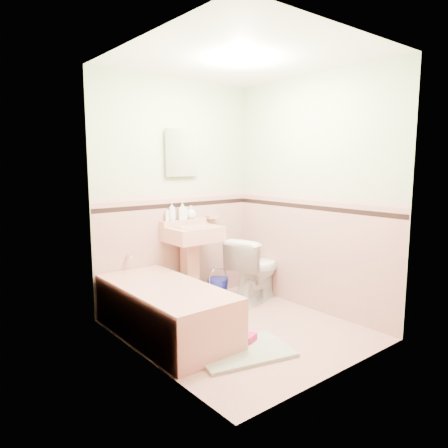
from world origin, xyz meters
TOP-DOWN VIEW (x-y plane):
  - floor at (0.00, 0.00)m, footprint 2.20×2.20m
  - ceiling at (0.00, 0.00)m, footprint 2.20×2.20m
  - wall_back at (0.00, 1.10)m, footprint 2.50×0.00m
  - wall_front at (0.00, -1.10)m, footprint 2.50×0.00m
  - wall_left at (-1.00, 0.00)m, footprint 0.00×2.50m
  - wall_right at (1.00, 0.00)m, footprint 0.00×2.50m
  - wainscot_back at (0.00, 1.09)m, footprint 2.00×0.00m
  - wainscot_front at (0.00, -1.09)m, footprint 2.00×0.00m
  - wainscot_left at (-0.99, 0.00)m, footprint 0.00×2.20m
  - wainscot_right at (0.99, 0.00)m, footprint 0.00×2.20m
  - accent_back at (0.00, 1.08)m, footprint 2.00×0.00m
  - accent_front at (0.00, -1.08)m, footprint 2.00×0.00m
  - accent_left at (-0.98, 0.00)m, footprint 0.00×2.20m
  - accent_right at (0.98, 0.00)m, footprint 0.00×2.20m
  - cap_back at (0.00, 1.08)m, footprint 2.00×0.00m
  - cap_front at (0.00, -1.08)m, footprint 2.00×0.00m
  - cap_left at (-0.98, 0.00)m, footprint 0.00×2.20m
  - cap_right at (0.98, 0.00)m, footprint 0.00×2.20m
  - bathtub at (-0.63, 0.33)m, footprint 0.70×1.50m
  - tub_faucet at (-0.63, 1.05)m, footprint 0.04×0.12m
  - sink at (0.05, 0.86)m, footprint 0.57×0.48m
  - sink_faucet at (0.05, 1.00)m, footprint 0.02×0.02m
  - medicine_cabinet at (0.05, 1.07)m, footprint 0.38×0.04m
  - soap_dish at (0.47, 1.06)m, footprint 0.13×0.07m
  - soap_bottle_left at (-0.10, 1.04)m, footprint 0.10×0.10m
  - soap_bottle_mid at (0.04, 1.04)m, footprint 0.12×0.12m
  - soap_bottle_right at (0.15, 1.04)m, footprint 0.12×0.12m
  - tube at (-0.16, 1.04)m, footprint 0.04×0.04m
  - toilet at (0.71, 0.56)m, footprint 0.82×0.60m
  - bucket at (0.40, 0.85)m, footprint 0.26×0.26m
  - bath_mat at (-0.32, -0.39)m, footprint 0.90×0.71m
  - shoe at (-0.16, -0.31)m, footprint 0.17×0.12m

SIDE VIEW (x-z plane):
  - floor at x=0.00m, z-range 0.00..0.00m
  - bath_mat at x=-0.32m, z-range 0.00..0.03m
  - shoe at x=-0.16m, z-range 0.03..0.09m
  - bucket at x=0.40m, z-range 0.00..0.25m
  - bathtub at x=-0.63m, z-range 0.00..0.45m
  - toilet at x=0.71m, z-range 0.00..0.75m
  - sink at x=0.05m, z-range 0.00..0.90m
  - wainscot_back at x=0.00m, z-range -0.40..1.60m
  - wainscot_front at x=0.00m, z-range -0.40..1.60m
  - wainscot_left at x=-0.99m, z-range -0.50..1.70m
  - wainscot_right at x=0.99m, z-range -0.50..1.70m
  - tub_faucet at x=-0.63m, z-range 0.61..0.65m
  - sink_faucet at x=0.05m, z-range 0.90..1.00m
  - soap_dish at x=0.47m, z-range 0.93..0.97m
  - tube at x=-0.16m, z-range 0.96..1.08m
  - soap_bottle_right at x=0.15m, z-range 0.96..1.11m
  - soap_bottle_left at x=-0.10m, z-range 0.96..1.17m
  - soap_bottle_mid at x=0.04m, z-range 0.96..1.17m
  - accent_left at x=-0.98m, z-range 0.02..2.22m
  - accent_right at x=0.98m, z-range 0.02..2.22m
  - accent_back at x=0.00m, z-range 0.12..2.12m
  - accent_front at x=0.00m, z-range 0.12..2.12m
  - cap_back at x=0.00m, z-range 0.22..2.22m
  - cap_front at x=0.00m, z-range 0.22..2.22m
  - cap_left at x=-0.98m, z-range 0.12..2.32m
  - cap_right at x=0.98m, z-range 0.12..2.32m
  - wall_back at x=0.00m, z-range 0.00..2.50m
  - wall_front at x=0.00m, z-range 0.00..2.50m
  - wall_left at x=-1.00m, z-range 0.00..2.50m
  - wall_right at x=1.00m, z-range 0.00..2.50m
  - medicine_cabinet at x=0.05m, z-range 1.47..1.93m
  - ceiling at x=0.00m, z-range 2.50..2.50m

